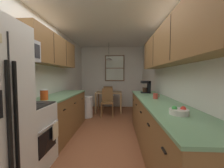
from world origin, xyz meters
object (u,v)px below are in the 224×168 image
Objects in this scene: dining_table at (109,95)px; mug_by_coffeemaker at (155,96)px; table_serving_bowl at (106,91)px; stove_range at (26,137)px; mug_spare at (156,95)px; storage_canister at (44,95)px; trash_bin at (87,107)px; fruit_bowl at (179,111)px; coffee_maker at (147,87)px; dining_chair_near at (107,101)px; dining_chair_far at (108,96)px; microwave_over_range at (14,49)px.

mug_by_coffeemaker reaches higher than dining_table.
stove_range is at bearing -104.30° from table_serving_bowl.
mug_spare is 0.56× the size of table_serving_bowl.
stove_range reaches higher than table_serving_bowl.
storage_canister is at bearing -108.53° from dining_table.
fruit_bowl is at bearing -59.41° from trash_bin.
coffee_maker is at bearing 28.85° from storage_canister.
coffee_maker reaches higher than dining_table.
coffee_maker is (1.06, -1.69, 0.45)m from dining_table.
dining_chair_near is 2.30m from mug_by_coffeemaker.
storage_canister is at bearing -106.96° from table_serving_bowl.
stove_range reaches higher than fruit_bowl.
microwave_over_range is at bearing -104.18° from dining_chair_far.
mug_spare is (0.04, 0.12, -0.00)m from mug_by_coffeemaker.
fruit_bowl is (-0.03, -1.93, -0.12)m from coffee_maker.
dining_chair_near is at bearing 67.36° from storage_canister.
storage_canister is at bearing -112.64° from dining_chair_near.
dining_chair_far is at bearing 92.55° from dining_chair_near.
dining_chair_near is 2.99× the size of coffee_maker.
coffee_maker is 1.49× the size of fruit_bowl.
coffee_maker reaches higher than storage_canister.
dining_chair_far is 1.50m from trash_bin.
fruit_bowl reaches higher than dining_chair_far.
stove_range is 2.89m from dining_chair_near.
dining_table is at bearing 72.51° from microwave_over_range.
trash_bin is 3.40× the size of table_serving_bowl.
mug_spare is at bearing -87.95° from coffee_maker.
storage_canister is at bearing 157.13° from fruit_bowl.
dining_table is 1.05× the size of dining_chair_far.
coffee_maker is at bearing -63.58° from dining_chair_far.
mug_by_coffeemaker is at bearing -67.70° from dining_table.
coffee_maker reaches higher than dining_chair_near.
dining_chair_far is 4.45× the size of fruit_bowl.
trash_bin is at bearing -159.84° from dining_chair_near.
coffee_maker reaches higher than stove_range.
mug_by_coffeemaker is (1.69, -1.76, 0.61)m from trash_bin.
microwave_over_range is at bearing -157.71° from mug_spare.
trash_bin is (-0.58, -1.38, -0.16)m from dining_chair_far.
mug_spare is 2.69m from table_serving_bowl.
dining_chair_far is at bearing 104.59° from fruit_bowl.
coffee_maker is at bearing 39.13° from stove_range.
storage_canister reaches higher than dining_chair_far.
dining_table is 2.70m from mug_spare.
dining_chair_near is 4.82× the size of storage_canister.
dining_chair_near is 3.25m from fruit_bowl.
microwave_over_range is 2.88m from trash_bin.
coffee_maker is at bearing 89.02° from fruit_bowl.
microwave_over_range is 5.74× the size of mug_spare.
mug_by_coffeemaker is (1.98, 0.75, 0.48)m from stove_range.
table_serving_bowl is at bearing 73.85° from microwave_over_range.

